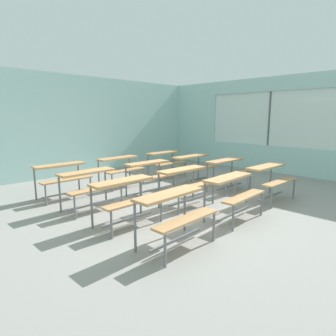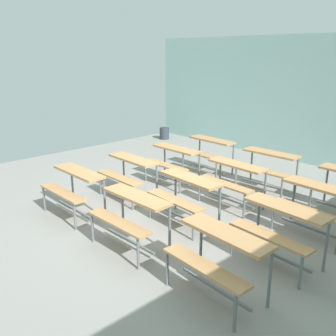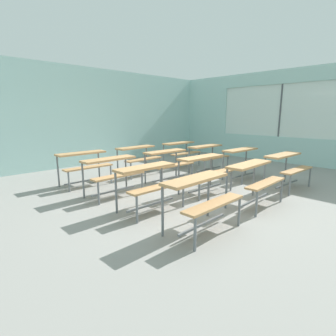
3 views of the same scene
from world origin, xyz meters
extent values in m
cube|color=gray|center=(0.00, 0.00, -0.03)|extent=(10.00, 9.00, 0.05)
cube|color=#A8D1CC|center=(0.00, 4.50, 1.50)|extent=(10.00, 0.12, 3.00)
cube|color=#A8D1CC|center=(5.00, 0.00, 0.42)|extent=(0.12, 9.00, 0.85)
cube|color=#A8D1CC|center=(5.00, 0.00, 2.77)|extent=(0.12, 9.00, 0.45)
cube|color=#A8D1CC|center=(5.00, 3.55, 1.70)|extent=(0.12, 1.90, 1.70)
cube|color=silver|center=(5.00, 0.50, 1.70)|extent=(0.02, 4.20, 1.70)
cube|color=#4C5156|center=(5.00, 0.50, 1.70)|extent=(0.06, 0.05, 1.70)
cube|color=tan|center=(-1.11, -1.04, 0.72)|extent=(1.11, 0.34, 0.04)
cube|color=tan|center=(-1.10, -1.36, 0.44)|extent=(1.10, 0.24, 0.03)
cylinder|color=slate|center=(-1.61, -0.91, 0.36)|extent=(0.04, 0.04, 0.72)
cylinder|color=slate|center=(-0.61, -0.89, 0.36)|extent=(0.04, 0.04, 0.72)
cylinder|color=slate|center=(-1.60, -1.46, 0.22)|extent=(0.04, 0.04, 0.44)
cylinder|color=slate|center=(-0.60, -1.44, 0.22)|extent=(0.04, 0.04, 0.44)
cube|color=slate|center=(-1.10, -1.18, 0.10)|extent=(1.00, 0.05, 0.03)
cube|color=tan|center=(0.39, -1.02, 0.72)|extent=(1.11, 0.36, 0.04)
cube|color=tan|center=(0.40, -1.34, 0.44)|extent=(1.11, 0.26, 0.03)
cylinder|color=slate|center=(-0.11, -0.90, 0.36)|extent=(0.04, 0.04, 0.72)
cylinder|color=slate|center=(0.88, -0.86, 0.36)|extent=(0.04, 0.04, 0.72)
cylinder|color=slate|center=(-0.10, -1.45, 0.22)|extent=(0.04, 0.04, 0.44)
cylinder|color=slate|center=(0.90, -1.41, 0.22)|extent=(0.04, 0.04, 0.44)
cube|color=slate|center=(0.39, -1.16, 0.10)|extent=(1.00, 0.07, 0.03)
cube|color=tan|center=(1.90, -0.98, 0.72)|extent=(1.11, 0.36, 0.04)
cube|color=tan|center=(1.89, -1.30, 0.44)|extent=(1.11, 0.26, 0.03)
cylinder|color=slate|center=(1.41, -0.82, 0.36)|extent=(0.04, 0.04, 0.72)
cylinder|color=slate|center=(2.41, -0.86, 0.36)|extent=(0.04, 0.04, 0.72)
cylinder|color=slate|center=(1.39, -1.37, 0.22)|extent=(0.04, 0.04, 0.44)
cylinder|color=slate|center=(2.39, -1.41, 0.22)|extent=(0.04, 0.04, 0.44)
cube|color=slate|center=(1.90, -1.12, 0.10)|extent=(1.00, 0.07, 0.03)
cube|color=tan|center=(-1.10, 0.07, 0.72)|extent=(1.10, 0.32, 0.04)
cube|color=tan|center=(-1.10, -0.25, 0.44)|extent=(1.10, 0.22, 0.03)
cylinder|color=slate|center=(-1.60, 0.21, 0.36)|extent=(0.04, 0.04, 0.72)
cylinder|color=slate|center=(-0.60, 0.21, 0.36)|extent=(0.04, 0.04, 0.72)
cylinder|color=slate|center=(-1.60, -0.34, 0.22)|extent=(0.04, 0.04, 0.44)
cylinder|color=slate|center=(-0.60, -0.34, 0.22)|extent=(0.04, 0.04, 0.44)
cube|color=slate|center=(-1.10, -0.07, 0.10)|extent=(1.00, 0.03, 0.03)
cube|color=tan|center=(0.37, 0.06, 0.72)|extent=(1.11, 0.36, 0.04)
cube|color=tan|center=(0.36, -0.26, 0.44)|extent=(1.11, 0.26, 0.03)
cylinder|color=slate|center=(-0.13, 0.22, 0.36)|extent=(0.04, 0.04, 0.72)
cylinder|color=slate|center=(0.87, 0.18, 0.36)|extent=(0.04, 0.04, 0.72)
cylinder|color=slate|center=(-0.15, -0.33, 0.22)|extent=(0.04, 0.04, 0.44)
cylinder|color=slate|center=(0.85, -0.37, 0.22)|extent=(0.04, 0.04, 0.44)
cube|color=slate|center=(0.36, -0.08, 0.10)|extent=(1.00, 0.07, 0.03)
cube|color=tan|center=(1.99, 0.12, 0.72)|extent=(1.11, 0.37, 0.04)
cube|color=tan|center=(1.97, -0.20, 0.44)|extent=(1.11, 0.27, 0.03)
cylinder|color=slate|center=(1.49, 0.28, 0.36)|extent=(0.04, 0.04, 0.72)
cylinder|color=slate|center=(2.49, 0.24, 0.36)|extent=(0.04, 0.04, 0.72)
cylinder|color=slate|center=(1.47, -0.27, 0.22)|extent=(0.04, 0.04, 0.44)
cylinder|color=slate|center=(2.47, -0.31, 0.22)|extent=(0.04, 0.04, 0.44)
cube|color=slate|center=(1.98, -0.02, 0.10)|extent=(1.00, 0.07, 0.03)
cube|color=tan|center=(-1.11, 1.19, 0.72)|extent=(1.11, 0.34, 0.04)
cube|color=tan|center=(-1.11, 0.87, 0.44)|extent=(1.10, 0.24, 0.03)
cylinder|color=slate|center=(-1.61, 1.32, 0.36)|extent=(0.04, 0.04, 0.72)
cylinder|color=slate|center=(-0.61, 1.34, 0.36)|extent=(0.04, 0.04, 0.72)
cylinder|color=slate|center=(-1.60, 0.77, 0.22)|extent=(0.04, 0.04, 0.44)
cylinder|color=slate|center=(-0.60, 0.79, 0.22)|extent=(0.04, 0.04, 0.44)
cube|color=slate|center=(-1.11, 1.05, 0.10)|extent=(1.00, 0.05, 0.03)
cube|color=tan|center=(0.42, 1.19, 0.72)|extent=(1.11, 0.35, 0.04)
cube|color=tan|center=(0.41, 0.87, 0.44)|extent=(1.11, 0.25, 0.03)
cylinder|color=slate|center=(-0.08, 1.34, 0.36)|extent=(0.04, 0.04, 0.72)
cylinder|color=slate|center=(0.92, 1.32, 0.36)|extent=(0.04, 0.04, 0.72)
cylinder|color=slate|center=(-0.09, 0.79, 0.22)|extent=(0.04, 0.04, 0.44)
cylinder|color=slate|center=(0.91, 0.77, 0.22)|extent=(0.04, 0.04, 0.44)
cube|color=slate|center=(0.41, 1.05, 0.10)|extent=(1.00, 0.06, 0.03)
cube|color=tan|center=(1.93, 1.18, 0.72)|extent=(1.11, 0.35, 0.04)
cube|color=tan|center=(1.92, 0.86, 0.44)|extent=(1.11, 0.25, 0.03)
cylinder|color=slate|center=(1.44, 1.33, 0.36)|extent=(0.04, 0.04, 0.72)
cylinder|color=slate|center=(2.44, 1.30, 0.36)|extent=(0.04, 0.04, 0.72)
cylinder|color=slate|center=(1.42, 0.78, 0.22)|extent=(0.04, 0.04, 0.44)
cylinder|color=slate|center=(2.42, 0.75, 0.22)|extent=(0.04, 0.04, 0.44)
cube|color=slate|center=(1.93, 1.04, 0.10)|extent=(1.00, 0.06, 0.03)
cube|color=tan|center=(-1.14, 2.32, 0.72)|extent=(1.10, 0.33, 0.04)
cube|color=tan|center=(-1.14, 2.00, 0.44)|extent=(1.10, 0.23, 0.03)
cylinder|color=slate|center=(-1.64, 2.47, 0.36)|extent=(0.04, 0.04, 0.72)
cylinder|color=slate|center=(-0.64, 2.46, 0.36)|extent=(0.04, 0.04, 0.72)
cylinder|color=slate|center=(-1.64, 1.92, 0.22)|extent=(0.04, 0.04, 0.44)
cylinder|color=slate|center=(-0.64, 1.91, 0.22)|extent=(0.04, 0.04, 0.44)
cube|color=slate|center=(-1.14, 2.18, 0.10)|extent=(1.00, 0.04, 0.03)
cube|color=tan|center=(0.38, 2.30, 0.72)|extent=(1.11, 0.37, 0.04)
cube|color=tan|center=(0.39, 1.98, 0.44)|extent=(1.11, 0.27, 0.03)
cylinder|color=slate|center=(-0.13, 2.42, 0.36)|extent=(0.04, 0.04, 0.72)
cylinder|color=slate|center=(0.87, 2.46, 0.36)|extent=(0.04, 0.04, 0.72)
cylinder|color=slate|center=(-0.10, 1.87, 0.22)|extent=(0.04, 0.04, 0.44)
cylinder|color=slate|center=(0.90, 1.91, 0.22)|extent=(0.04, 0.04, 0.44)
cube|color=slate|center=(0.39, 2.16, 0.10)|extent=(1.00, 0.07, 0.03)
cube|color=tan|center=(1.98, 2.25, 0.72)|extent=(1.10, 0.33, 0.04)
cube|color=tan|center=(1.98, 1.93, 0.44)|extent=(1.10, 0.23, 0.03)
cylinder|color=slate|center=(1.48, 2.40, 0.36)|extent=(0.04, 0.04, 0.72)
cylinder|color=slate|center=(2.48, 2.39, 0.36)|extent=(0.04, 0.04, 0.72)
cylinder|color=slate|center=(1.48, 1.85, 0.22)|extent=(0.04, 0.04, 0.44)
cylinder|color=slate|center=(2.48, 1.84, 0.22)|extent=(0.04, 0.04, 0.44)
cube|color=slate|center=(1.98, 2.11, 0.10)|extent=(1.00, 0.04, 0.03)
camera|label=1|loc=(-3.77, -3.69, 1.78)|focal=30.17mm
camera|label=2|loc=(4.13, -3.89, 2.59)|focal=39.64mm
camera|label=3|loc=(-3.80, -3.30, 1.60)|focal=28.00mm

